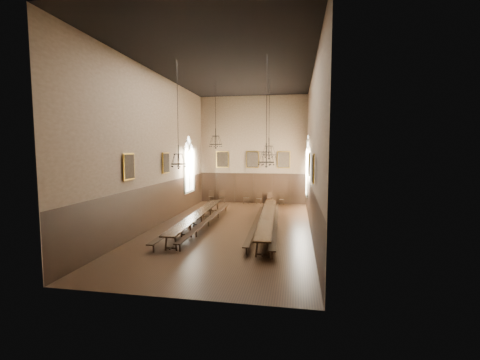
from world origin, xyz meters
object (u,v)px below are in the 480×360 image
(chair_0, at_px, (211,199))
(chandelier_front_left, at_px, (178,156))
(bench_left_outer, at_px, (189,221))
(chair_5, at_px, (270,201))
(bench_left_inner, at_px, (209,221))
(table_left, at_px, (198,220))
(chandelier_back_left, at_px, (216,140))
(bench_right_inner, at_px, (256,225))
(bench_right_outer, at_px, (275,224))
(chandelier_front_right, at_px, (266,154))
(chair_1, at_px, (222,199))
(chair_3, at_px, (246,200))
(chair_4, at_px, (259,201))
(chandelier_back_right, at_px, (269,150))
(table_right, at_px, (267,222))
(chair_6, at_px, (282,201))

(chair_0, distance_m, chandelier_front_left, 11.54)
(bench_left_outer, xyz_separation_m, chair_5, (4.10, 8.61, -0.01))
(bench_left_inner, height_order, chair_0, chair_0)
(chandelier_front_left, bearing_deg, chair_0, 96.31)
(table_left, distance_m, chandelier_back_left, 5.62)
(bench_left_outer, xyz_separation_m, bench_right_inner, (4.01, -0.01, -0.03))
(bench_right_outer, bearing_deg, bench_left_outer, -178.84)
(chair_0, bearing_deg, chandelier_front_left, -93.87)
(chair_5, bearing_deg, bench_right_outer, -97.51)
(chandelier_front_right, bearing_deg, chandelier_back_left, 126.34)
(table_left, distance_m, chair_1, 8.64)
(chair_3, bearing_deg, bench_right_outer, -77.90)
(chair_0, bearing_deg, bench_left_outer, -93.92)
(bench_left_outer, relative_size, chair_0, 10.42)
(chair_0, distance_m, chair_5, 5.06)
(table_left, bearing_deg, chair_4, 73.22)
(chandelier_back_right, bearing_deg, chandelier_back_left, 178.93)
(chair_3, distance_m, chair_5, 2.03)
(table_left, relative_size, table_right, 0.94)
(bench_left_inner, xyz_separation_m, chair_0, (-2.12, 8.49, 0.01))
(table_right, xyz_separation_m, chair_1, (-4.64, 8.54, -0.11))
(bench_left_inner, relative_size, chandelier_front_right, 1.99)
(chandelier_front_left, bearing_deg, bench_left_inner, 68.24)
(table_right, distance_m, chandelier_front_right, 4.56)
(table_left, xyz_separation_m, table_right, (4.08, 0.08, 0.02))
(chair_5, distance_m, chandelier_back_left, 8.06)
(bench_left_outer, relative_size, bench_left_inner, 1.02)
(chair_3, height_order, chair_5, chair_3)
(chair_0, relative_size, chair_4, 1.14)
(chair_0, xyz_separation_m, chair_6, (6.01, -0.01, -0.05))
(chair_5, bearing_deg, chair_4, 161.96)
(table_left, xyz_separation_m, chair_4, (2.60, 8.62, -0.12))
(chandelier_front_left, bearing_deg, chandelier_back_left, 82.42)
(bench_right_inner, xyz_separation_m, chair_1, (-4.00, 8.68, 0.03))
(bench_right_outer, bearing_deg, chair_6, 90.11)
(chair_1, height_order, chandelier_back_left, chandelier_back_left)
(table_right, xyz_separation_m, chair_4, (-1.48, 8.54, -0.15))
(bench_right_inner, xyz_separation_m, chair_3, (-1.93, 8.62, 0.03))
(bench_right_inner, bearing_deg, chair_0, 119.61)
(chair_1, xyz_separation_m, chandelier_back_right, (4.45, -5.72, 4.20))
(chair_6, bearing_deg, table_left, -114.78)
(chandelier_back_right, relative_size, chandelier_front_left, 0.93)
(table_right, height_order, chair_1, chair_1)
(chair_6, distance_m, chandelier_front_right, 11.67)
(table_right, distance_m, bench_right_outer, 0.44)
(bench_left_inner, relative_size, chandelier_front_left, 1.94)
(chandelier_back_left, bearing_deg, chair_6, 54.01)
(table_left, xyz_separation_m, chandelier_back_right, (3.90, 2.90, 4.11))
(chair_6, relative_size, chandelier_front_left, 0.16)
(bench_left_inner, xyz_separation_m, chair_6, (3.89, 8.48, -0.04))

